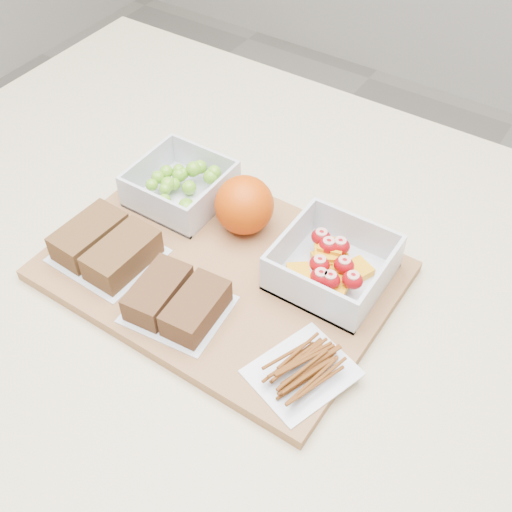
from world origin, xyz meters
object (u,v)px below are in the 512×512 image
object	(u,v)px
cutting_board	(221,271)
sandwich_bag_left	(106,246)
grape_container	(182,186)
sandwich_bag_center	(177,301)
pretzel_bag	(302,367)
fruit_container	(332,266)
orange	(244,205)

from	to	relation	value
cutting_board	sandwich_bag_left	world-z (taller)	sandwich_bag_left
grape_container	sandwich_bag_center	distance (m)	0.20
sandwich_bag_left	pretzel_bag	distance (m)	0.30
cutting_board	fruit_container	world-z (taller)	fruit_container
sandwich_bag_center	pretzel_bag	bearing A→B (deg)	1.54
cutting_board	pretzel_bag	world-z (taller)	pretzel_bag
fruit_container	sandwich_bag_left	world-z (taller)	fruit_container
sandwich_bag_left	sandwich_bag_center	size ratio (longest dim) A/B	1.04
sandwich_bag_center	orange	bearing A→B (deg)	94.77
grape_container	fruit_container	world-z (taller)	fruit_container
cutting_board	fruit_container	xyz separation A→B (m)	(0.13, 0.06, 0.03)
cutting_board	fruit_container	bearing A→B (deg)	26.38
pretzel_bag	fruit_container	bearing A→B (deg)	106.28
grape_container	fruit_container	distance (m)	0.25
fruit_container	orange	xyz separation A→B (m)	(-0.14, 0.02, 0.02)
fruit_container	sandwich_bag_left	size ratio (longest dim) A/B	1.01
grape_container	pretzel_bag	world-z (taller)	grape_container
sandwich_bag_left	sandwich_bag_center	xyz separation A→B (m)	(0.13, -0.02, -0.00)
sandwich_bag_center	pretzel_bag	xyz separation A→B (m)	(0.17, 0.00, -0.01)
orange	pretzel_bag	bearing A→B (deg)	-40.92
grape_container	orange	distance (m)	0.11
orange	pretzel_bag	world-z (taller)	orange
cutting_board	sandwich_bag_left	distance (m)	0.15
grape_container	pretzel_bag	bearing A→B (deg)	-29.06
cutting_board	fruit_container	size ratio (longest dim) A/B	3.24
orange	fruit_container	bearing A→B (deg)	-6.81
cutting_board	orange	xyz separation A→B (m)	(-0.02, 0.08, 0.05)
orange	sandwich_bag_center	size ratio (longest dim) A/B	0.64
sandwich_bag_left	sandwich_bag_center	bearing A→B (deg)	-8.93
pretzel_bag	sandwich_bag_left	bearing A→B (deg)	176.95
sandwich_bag_left	grape_container	bearing A→B (deg)	85.31
orange	sandwich_bag_left	distance (m)	0.18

